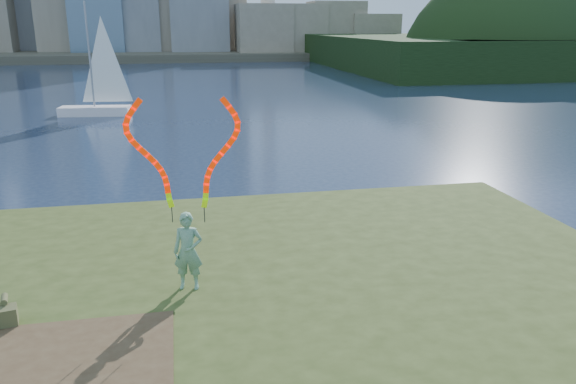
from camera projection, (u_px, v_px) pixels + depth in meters
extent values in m
plane|color=#1B2843|center=(205.00, 304.00, 11.70)|extent=(320.00, 320.00, 0.00)
cube|color=#344217|center=(213.00, 366.00, 9.31)|extent=(20.00, 18.00, 0.30)
cube|color=#344217|center=(211.00, 344.00, 9.52)|extent=(17.00, 15.00, 0.30)
cube|color=#344217|center=(209.00, 325.00, 9.63)|extent=(14.00, 12.00, 0.30)
cube|color=#47331E|center=(60.00, 372.00, 8.05)|extent=(3.20, 3.00, 0.02)
cube|color=#4C4738|center=(176.00, 52.00, 100.76)|extent=(320.00, 40.00, 1.20)
imported|color=#19683A|center=(188.00, 251.00, 10.43)|extent=(0.61, 0.46, 1.49)
cylinder|color=black|center=(172.00, 214.00, 10.33)|extent=(0.02, 0.02, 0.30)
cylinder|color=black|center=(204.00, 215.00, 10.32)|extent=(0.02, 0.02, 0.30)
cube|color=brown|center=(2.00, 317.00, 9.26)|extent=(0.51, 0.39, 0.32)
cylinder|color=brown|center=(4.00, 299.00, 9.40)|extent=(0.17, 0.32, 0.11)
cube|color=white|center=(95.00, 111.00, 35.58)|extent=(4.45, 1.85, 0.61)
cylinder|color=gray|center=(90.00, 57.00, 34.61)|extent=(0.12, 0.12, 6.57)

